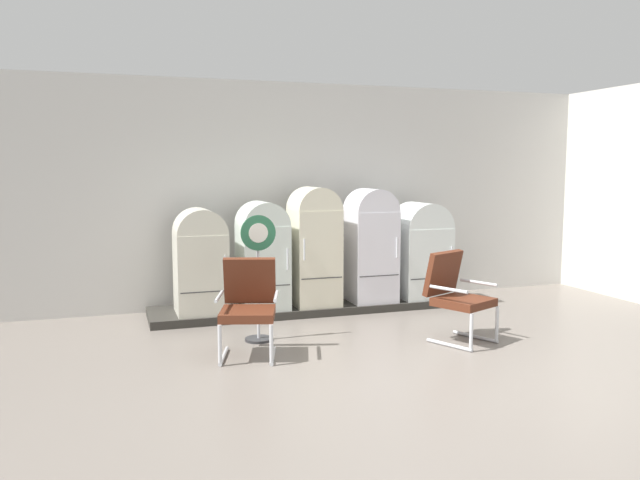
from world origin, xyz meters
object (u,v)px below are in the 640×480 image
object	(u,v)px
refrigerator_0	(200,258)
sign_stand	(258,284)
refrigerator_4	(421,248)
refrigerator_1	(263,252)
armchair_left	(249,303)
refrigerator_2	(314,242)
armchair_right	(456,292)
refrigerator_3	(371,242)

from	to	relation	value
refrigerator_0	sign_stand	world-z (taller)	refrigerator_0
refrigerator_0	refrigerator_4	bearing A→B (deg)	0.35
refrigerator_1	armchair_left	world-z (taller)	refrigerator_1
refrigerator_0	armchair_left	bearing A→B (deg)	-81.24
refrigerator_2	armchair_right	bearing A→B (deg)	-60.50
refrigerator_1	refrigerator_4	bearing A→B (deg)	0.25
refrigerator_1	refrigerator_3	xyz separation A→B (m)	(1.55, -0.04, 0.09)
armchair_left	refrigerator_3	bearing A→B (deg)	38.69
refrigerator_0	refrigerator_2	world-z (taller)	refrigerator_2
refrigerator_1	sign_stand	distance (m)	1.28
refrigerator_0	refrigerator_1	bearing A→B (deg)	0.65
refrigerator_1	armchair_right	world-z (taller)	refrigerator_1
refrigerator_3	refrigerator_4	distance (m)	0.82
refrigerator_4	refrigerator_1	bearing A→B (deg)	-179.75
refrigerator_0	sign_stand	size ratio (longest dim) A/B	0.93
armchair_left	sign_stand	distance (m)	0.56
armchair_left	sign_stand	world-z (taller)	sign_stand
refrigerator_1	sign_stand	size ratio (longest dim) A/B	0.98
refrigerator_4	sign_stand	distance (m)	2.96
refrigerator_2	armchair_right	xyz separation A→B (m)	(1.08, -1.91, -0.40)
refrigerator_3	armchair_left	bearing A→B (deg)	-141.31
refrigerator_4	armchair_right	world-z (taller)	refrigerator_4
refrigerator_2	refrigerator_4	distance (m)	1.64
armchair_left	refrigerator_1	bearing A→B (deg)	72.04
refrigerator_4	armchair_left	world-z (taller)	refrigerator_4
refrigerator_4	armchair_left	xyz separation A→B (m)	(-2.91, -1.74, -0.25)
refrigerator_1	refrigerator_2	bearing A→B (deg)	-0.73
refrigerator_3	sign_stand	distance (m)	2.24
sign_stand	refrigerator_0	bearing A→B (deg)	111.99
armchair_left	refrigerator_4	bearing A→B (deg)	30.78
refrigerator_3	armchair_right	bearing A→B (deg)	-82.29
refrigerator_0	armchair_right	distance (m)	3.26
refrigerator_3	armchair_right	distance (m)	1.94
armchair_right	refrigerator_4	bearing A→B (deg)	74.12
refrigerator_2	armchair_left	distance (m)	2.18
sign_stand	refrigerator_2	bearing A→B (deg)	48.82
refrigerator_0	armchair_left	distance (m)	1.75
refrigerator_0	armchair_right	size ratio (longest dim) A/B	1.32
armchair_left	refrigerator_2	bearing A→B (deg)	53.28
refrigerator_4	sign_stand	bearing A→B (deg)	-155.47
refrigerator_1	armchair_left	distance (m)	1.84
refrigerator_0	refrigerator_3	world-z (taller)	refrigerator_3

